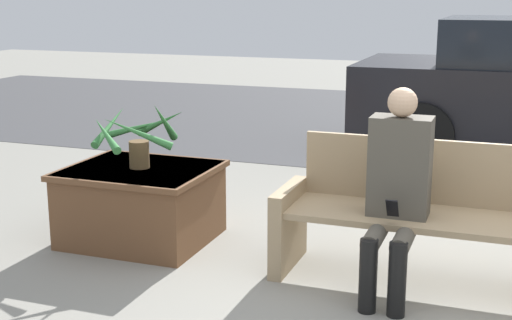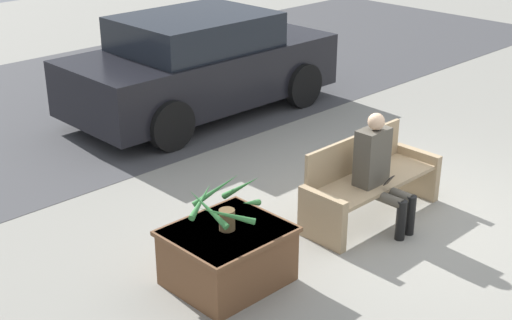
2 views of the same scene
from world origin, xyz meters
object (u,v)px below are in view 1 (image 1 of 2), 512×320
Objects in this scene: potted_plant at (137,135)px; person_seated at (397,185)px; bench at (417,218)px; planter_box at (141,202)px.

person_seated is at bearing -8.09° from potted_plant.
potted_plant is (-2.02, 0.07, 0.38)m from bench.
bench reaches higher than planter_box.
bench is 0.35m from person_seated.
planter_box is at bearing -26.81° from potted_plant.
person_seated is 1.95m from planter_box.
bench is 1.68× the size of planter_box.
person_seated reaches higher than potted_plant.
bench is 2.05m from potted_plant.
planter_box is (-2.00, 0.06, -0.11)m from bench.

